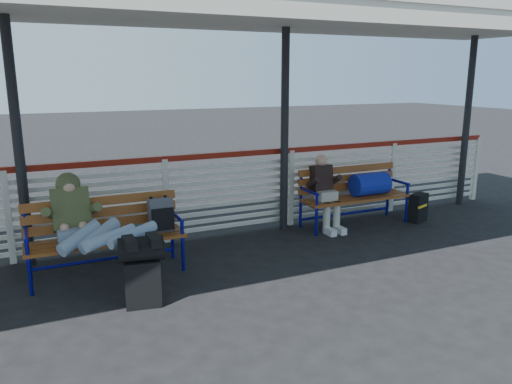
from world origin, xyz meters
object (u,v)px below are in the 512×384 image
luggage_stack (142,269)px  suitcase_side (418,208)px  bench_left (118,226)px  companion_person (325,191)px  bench_right (362,187)px  traveler_man (96,229)px

luggage_stack → suitcase_side: luggage_stack is taller
bench_left → companion_person: 3.22m
bench_right → suitcase_side: (0.92, -0.30, -0.37)m
luggage_stack → bench_left: 1.05m
luggage_stack → suitcase_side: 4.88m
bench_right → companion_person: (-0.68, -0.00, -0.00)m
bench_right → companion_person: companion_person is taller
bench_left → suitcase_side: bearing=1.7°
traveler_man → companion_person: (3.48, 0.79, -0.08)m
traveler_man → luggage_stack: bearing=-63.3°
suitcase_side → bench_left: bearing=160.6°
companion_person → suitcase_side: (1.60, -0.30, -0.36)m
luggage_stack → suitcase_side: (4.74, 1.18, -0.17)m
luggage_stack → suitcase_side: size_ratio=1.61×
traveler_man → suitcase_side: 5.12m
luggage_stack → traveler_man: bearing=126.4°
luggage_stack → bench_left: bench_left is taller
companion_person → suitcase_side: 1.67m
bench_left → luggage_stack: bearing=-87.1°
bench_right → suitcase_side: bench_right is taller
bench_right → traveler_man: size_ratio=1.10×
luggage_stack → companion_person: size_ratio=0.65×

